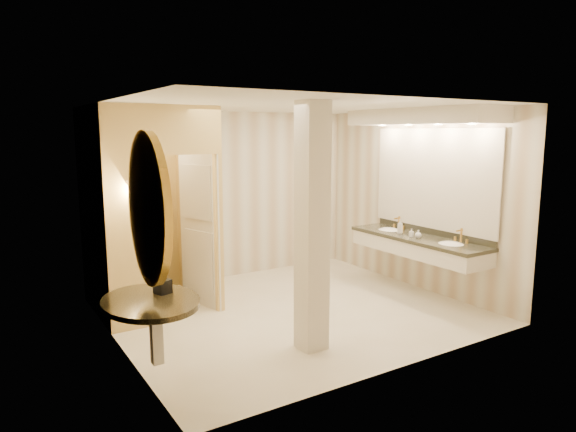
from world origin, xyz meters
The scene contains 16 objects.
floor centered at (0.00, 0.00, 0.00)m, with size 4.50×4.50×0.00m, color white.
ceiling centered at (0.00, 0.00, 2.70)m, with size 4.50×4.50×0.00m, color silver.
wall_back centered at (0.00, 2.00, 1.35)m, with size 4.50×0.02×2.70m, color beige.
wall_front centered at (0.00, -2.00, 1.35)m, with size 4.50×0.02×2.70m, color beige.
wall_left centered at (-2.25, 0.00, 1.35)m, with size 0.02×4.00×2.70m, color beige.
wall_right centered at (2.25, 0.00, 1.35)m, with size 0.02×4.00×2.70m, color beige.
toilet_closet centered at (-1.12, 0.97, 1.39)m, with size 1.50×1.55×2.70m.
wall_sconce centered at (-1.93, 0.43, 1.73)m, with size 0.14×0.14×0.42m.
vanity centered at (1.98, -0.36, 1.63)m, with size 0.75×2.42×2.09m.
console_shelf centered at (-2.21, -1.11, 1.35)m, with size 1.07×1.07×1.98m.
pillar centered at (-0.45, -1.11, 1.35)m, with size 0.28×0.28×2.70m, color beige.
tissue_box centered at (-2.07, -0.99, 0.94)m, with size 0.13×0.13×0.13m, color black.
toilet centered at (-1.40, 1.52, 0.36)m, with size 0.40×0.71×0.72m, color white.
soap_bottle_a centered at (1.85, -0.33, 0.93)m, with size 0.05×0.05×0.12m, color beige.
soap_bottle_b centered at (1.85, -0.46, 0.93)m, with size 0.09×0.09×0.12m, color silver.
soap_bottle_c centered at (1.86, -0.08, 0.98)m, with size 0.08×0.08×0.22m, color #C6B28C.
Camera 1 is at (-3.54, -5.55, 2.37)m, focal length 32.00 mm.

